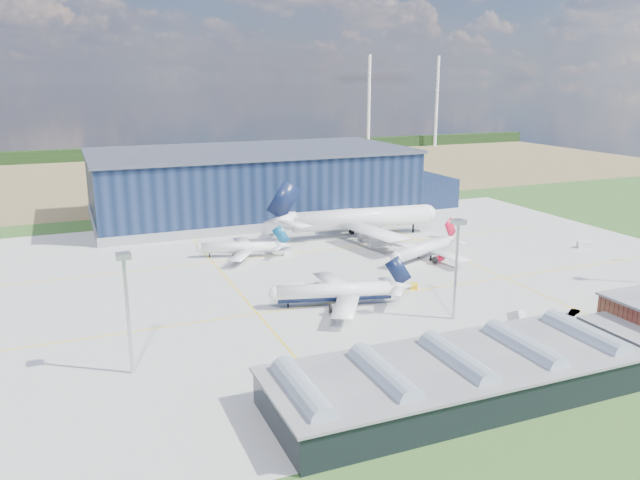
{
  "coord_description": "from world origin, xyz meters",
  "views": [
    {
      "loc": [
        -68.31,
        -140.23,
        52.58
      ],
      "look_at": [
        -2.95,
        17.42,
        8.36
      ],
      "focal_mm": 35.0,
      "sensor_mm": 36.0,
      "label": 1
    }
  ],
  "objects_px": {
    "gse_van_c": "(528,335)",
    "airstair": "(516,321)",
    "light_mast_center": "(457,253)",
    "car_b": "(574,312)",
    "airliner_regional": "(239,242)",
    "airliner_navy": "(334,283)",
    "light_mast_west": "(126,294)",
    "gse_van_a": "(294,290)",
    "gse_van_b": "(585,245)",
    "hangar": "(259,185)",
    "gse_tug_b": "(414,286)",
    "airliner_widebody": "(362,208)",
    "gse_cart_b": "(288,254)",
    "gse_tug_c": "(331,226)",
    "airliner_red": "(423,243)"
  },
  "relations": [
    {
      "from": "gse_van_a",
      "to": "gse_van_c",
      "type": "bearing_deg",
      "value": -146.05
    },
    {
      "from": "gse_tug_c",
      "to": "airliner_regional",
      "type": "bearing_deg",
      "value": -160.32
    },
    {
      "from": "car_b",
      "to": "light_mast_center",
      "type": "bearing_deg",
      "value": 48.72
    },
    {
      "from": "airliner_widebody",
      "to": "gse_tug_b",
      "type": "xyz_separation_m",
      "value": [
        -11.52,
        -54.19,
        -9.47
      ]
    },
    {
      "from": "light_mast_center",
      "to": "airliner_navy",
      "type": "bearing_deg",
      "value": 140.33
    },
    {
      "from": "hangar",
      "to": "airliner_red",
      "type": "xyz_separation_m",
      "value": [
        25.68,
        -81.58,
        -6.33
      ]
    },
    {
      "from": "hangar",
      "to": "airliner_navy",
      "type": "distance_m",
      "value": 108.06
    },
    {
      "from": "airliner_navy",
      "to": "airliner_regional",
      "type": "relative_size",
      "value": 1.22
    },
    {
      "from": "light_mast_west",
      "to": "light_mast_center",
      "type": "xyz_separation_m",
      "value": [
        70.0,
        0.0,
        0.0
      ]
    },
    {
      "from": "airliner_regional",
      "to": "gse_tug_b",
      "type": "xyz_separation_m",
      "value": [
        33.89,
        -45.88,
        -4.1
      ]
    },
    {
      "from": "gse_van_c",
      "to": "car_b",
      "type": "xyz_separation_m",
      "value": [
        20.06,
        7.74,
        -0.5
      ]
    },
    {
      "from": "gse_van_b",
      "to": "gse_cart_b",
      "type": "xyz_separation_m",
      "value": [
        -90.89,
        28.06,
        -0.49
      ]
    },
    {
      "from": "airliner_red",
      "to": "gse_tug_c",
      "type": "relative_size",
      "value": 9.12
    },
    {
      "from": "gse_van_c",
      "to": "airstair",
      "type": "bearing_deg",
      "value": -11.29
    },
    {
      "from": "airliner_navy",
      "to": "gse_van_c",
      "type": "xyz_separation_m",
      "value": [
        28.91,
        -33.87,
        -4.63
      ]
    },
    {
      "from": "hangar",
      "to": "gse_van_c",
      "type": "height_order",
      "value": "hangar"
    },
    {
      "from": "gse_van_a",
      "to": "airliner_regional",
      "type": "bearing_deg",
      "value": 1.71
    },
    {
      "from": "light_mast_center",
      "to": "car_b",
      "type": "height_order",
      "value": "light_mast_center"
    },
    {
      "from": "airstair",
      "to": "car_b",
      "type": "xyz_separation_m",
      "value": [
        17.53,
        1.05,
        -0.77
      ]
    },
    {
      "from": "hangar",
      "to": "airstair",
      "type": "xyz_separation_m",
      "value": [
        17.08,
        -134.12,
        -10.22
      ]
    },
    {
      "from": "light_mast_west",
      "to": "gse_tug_b",
      "type": "height_order",
      "value": "light_mast_west"
    },
    {
      "from": "airliner_red",
      "to": "gse_van_a",
      "type": "distance_m",
      "value": 48.26
    },
    {
      "from": "airliner_widebody",
      "to": "gse_van_c",
      "type": "relative_size",
      "value": 13.27
    },
    {
      "from": "airliner_regional",
      "to": "gse_cart_b",
      "type": "bearing_deg",
      "value": -178.18
    },
    {
      "from": "airliner_widebody",
      "to": "gse_van_c",
      "type": "bearing_deg",
      "value": -88.69
    },
    {
      "from": "gse_cart_b",
      "to": "airliner_red",
      "type": "bearing_deg",
      "value": -111.4
    },
    {
      "from": "light_mast_west",
      "to": "airliner_widebody",
      "type": "distance_m",
      "value": 113.49
    },
    {
      "from": "hangar",
      "to": "gse_tug_b",
      "type": "relative_size",
      "value": 50.67
    },
    {
      "from": "gse_cart_b",
      "to": "car_b",
      "type": "distance_m",
      "value": 84.26
    },
    {
      "from": "hangar",
      "to": "light_mast_west",
      "type": "relative_size",
      "value": 6.3
    },
    {
      "from": "airliner_navy",
      "to": "car_b",
      "type": "distance_m",
      "value": 55.73
    },
    {
      "from": "hangar",
      "to": "airstair",
      "type": "distance_m",
      "value": 135.59
    },
    {
      "from": "gse_van_a",
      "to": "car_b",
      "type": "distance_m",
      "value": 66.47
    },
    {
      "from": "hangar",
      "to": "gse_tug_c",
      "type": "relative_size",
      "value": 40.76
    },
    {
      "from": "gse_tug_b",
      "to": "airliner_regional",
      "type": "bearing_deg",
      "value": 158.42
    },
    {
      "from": "airliner_regional",
      "to": "gse_tug_b",
      "type": "height_order",
      "value": "airliner_regional"
    },
    {
      "from": "light_mast_west",
      "to": "airliner_widebody",
      "type": "bearing_deg",
      "value": 41.99
    },
    {
      "from": "hangar",
      "to": "gse_tug_c",
      "type": "bearing_deg",
      "value": -63.36
    },
    {
      "from": "hangar",
      "to": "airliner_navy",
      "type": "height_order",
      "value": "hangar"
    },
    {
      "from": "gse_van_c",
      "to": "airstair",
      "type": "xyz_separation_m",
      "value": [
        2.52,
        6.69,
        0.27
      ]
    },
    {
      "from": "light_mast_west",
      "to": "gse_van_a",
      "type": "height_order",
      "value": "light_mast_west"
    },
    {
      "from": "car_b",
      "to": "airliner_regional",
      "type": "bearing_deg",
      "value": 13.18
    },
    {
      "from": "gse_van_a",
      "to": "airliner_red",
      "type": "bearing_deg",
      "value": -76.73
    },
    {
      "from": "gse_tug_b",
      "to": "gse_van_a",
      "type": "distance_m",
      "value": 31.17
    },
    {
      "from": "gse_van_a",
      "to": "airliner_widebody",
      "type": "bearing_deg",
      "value": -45.54
    },
    {
      "from": "gse_van_b",
      "to": "gse_van_c",
      "type": "height_order",
      "value": "gse_van_c"
    },
    {
      "from": "hangar",
      "to": "gse_tug_b",
      "type": "bearing_deg",
      "value": -84.5
    },
    {
      "from": "gse_tug_b",
      "to": "gse_van_c",
      "type": "height_order",
      "value": "gse_van_c"
    },
    {
      "from": "airliner_navy",
      "to": "car_b",
      "type": "relative_size",
      "value": 9.38
    },
    {
      "from": "gse_tug_c",
      "to": "light_mast_west",
      "type": "bearing_deg",
      "value": -141.82
    }
  ]
}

